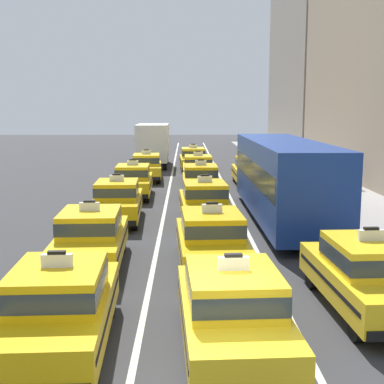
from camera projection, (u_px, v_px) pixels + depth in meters
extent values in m
cube|color=silver|center=(168.00, 193.00, 28.28)|extent=(0.14, 80.00, 0.01)
cube|color=silver|center=(228.00, 192.00, 28.32)|extent=(0.14, 80.00, 0.01)
cube|color=#9E9993|center=(362.00, 209.00, 23.44)|extent=(4.00, 90.00, 0.15)
cylinder|color=black|center=(40.00, 304.00, 11.42)|extent=(0.27, 0.65, 0.64)
cylinder|color=black|center=(109.00, 302.00, 11.51)|extent=(0.27, 0.65, 0.64)
cylinder|color=black|center=(90.00, 372.00, 8.49)|extent=(0.27, 0.65, 0.64)
cube|color=yellow|center=(61.00, 315.00, 9.90)|extent=(2.00, 4.58, 0.70)
cube|color=black|center=(61.00, 313.00, 9.89)|extent=(2.00, 4.22, 0.10)
cube|color=yellow|center=(58.00, 284.00, 9.65)|extent=(1.69, 2.17, 0.64)
cube|color=#2D3842|center=(58.00, 284.00, 9.65)|extent=(1.71, 2.19, 0.35)
cube|color=white|center=(57.00, 260.00, 9.58)|extent=(0.56, 0.15, 0.24)
cube|color=black|center=(57.00, 252.00, 9.55)|extent=(0.32, 0.12, 0.06)
cube|color=black|center=(79.00, 288.00, 12.12)|extent=(1.71, 0.22, 0.20)
cylinder|color=black|center=(75.00, 242.00, 16.62)|extent=(0.27, 0.65, 0.64)
cylinder|color=black|center=(122.00, 242.00, 16.70)|extent=(0.27, 0.65, 0.64)
cylinder|color=black|center=(55.00, 272.00, 13.60)|extent=(0.27, 0.65, 0.64)
cylinder|color=black|center=(113.00, 271.00, 13.68)|extent=(0.27, 0.65, 0.64)
cube|color=yellow|center=(91.00, 244.00, 15.10)|extent=(1.99, 4.57, 0.70)
cube|color=black|center=(91.00, 242.00, 15.09)|extent=(2.00, 4.21, 0.10)
cube|color=yellow|center=(90.00, 222.00, 14.84)|extent=(1.69, 2.17, 0.64)
cube|color=#2D3842|center=(90.00, 222.00, 14.84)|extent=(1.71, 2.19, 0.35)
cube|color=white|center=(89.00, 207.00, 14.77)|extent=(0.56, 0.14, 0.24)
cube|color=black|center=(89.00, 201.00, 14.75)|extent=(0.32, 0.12, 0.06)
cube|color=black|center=(101.00, 234.00, 17.32)|extent=(1.71, 0.21, 0.20)
cube|color=black|center=(80.00, 276.00, 12.96)|extent=(1.71, 0.21, 0.20)
cylinder|color=black|center=(103.00, 207.00, 22.55)|extent=(0.27, 0.65, 0.64)
cylinder|color=black|center=(138.00, 206.00, 22.63)|extent=(0.27, 0.65, 0.64)
cylinder|color=black|center=(94.00, 222.00, 19.53)|extent=(0.27, 0.65, 0.64)
cylinder|color=black|center=(134.00, 222.00, 19.61)|extent=(0.27, 0.65, 0.64)
cube|color=yellow|center=(118.00, 205.00, 21.03)|extent=(1.99, 4.57, 0.70)
cube|color=black|center=(118.00, 204.00, 21.02)|extent=(1.99, 4.21, 0.10)
cube|color=yellow|center=(117.00, 189.00, 20.77)|extent=(1.69, 2.17, 0.64)
cube|color=#2D3842|center=(117.00, 189.00, 20.77)|extent=(1.71, 2.19, 0.35)
cube|color=white|center=(117.00, 178.00, 20.70)|extent=(0.56, 0.14, 0.24)
cube|color=black|center=(117.00, 174.00, 20.68)|extent=(0.32, 0.12, 0.06)
cube|color=black|center=(122.00, 202.00, 23.24)|extent=(1.71, 0.21, 0.20)
cube|color=black|center=(113.00, 223.00, 18.89)|extent=(1.71, 0.21, 0.20)
cylinder|color=black|center=(122.00, 187.00, 28.29)|extent=(0.26, 0.65, 0.64)
cylinder|color=black|center=(149.00, 186.00, 28.35)|extent=(0.26, 0.65, 0.64)
cylinder|color=black|center=(116.00, 196.00, 25.27)|extent=(0.26, 0.65, 0.64)
cylinder|color=black|center=(147.00, 196.00, 25.33)|extent=(0.26, 0.65, 0.64)
cube|color=yellow|center=(133.00, 184.00, 26.75)|extent=(1.92, 4.55, 0.70)
cube|color=black|center=(133.00, 183.00, 26.75)|extent=(1.93, 4.19, 0.10)
cube|color=yellow|center=(133.00, 171.00, 26.50)|extent=(1.66, 2.14, 0.64)
cube|color=#2D3842|center=(133.00, 171.00, 26.50)|extent=(1.68, 2.16, 0.35)
cube|color=white|center=(133.00, 163.00, 26.43)|extent=(0.56, 0.14, 0.24)
cube|color=black|center=(133.00, 160.00, 26.41)|extent=(0.32, 0.12, 0.06)
cube|color=black|center=(136.00, 183.00, 28.97)|extent=(1.71, 0.19, 0.20)
cube|color=black|center=(130.00, 196.00, 24.61)|extent=(1.71, 0.19, 0.20)
cylinder|color=black|center=(136.00, 172.00, 34.41)|extent=(0.27, 0.65, 0.64)
cylinder|color=black|center=(158.00, 172.00, 34.50)|extent=(0.27, 0.65, 0.64)
cylinder|color=black|center=(134.00, 179.00, 31.40)|extent=(0.27, 0.65, 0.64)
cylinder|color=black|center=(159.00, 179.00, 31.49)|extent=(0.27, 0.65, 0.64)
cube|color=yellow|center=(147.00, 170.00, 32.90)|extent=(2.03, 4.59, 0.70)
cube|color=black|center=(147.00, 169.00, 32.89)|extent=(2.03, 4.23, 0.10)
cube|color=yellow|center=(146.00, 159.00, 32.64)|extent=(1.70, 2.18, 0.64)
cube|color=#2D3842|center=(146.00, 159.00, 32.64)|extent=(1.73, 2.20, 0.35)
cube|color=white|center=(146.00, 152.00, 32.57)|extent=(0.57, 0.15, 0.24)
cube|color=black|center=(146.00, 150.00, 32.55)|extent=(0.33, 0.13, 0.06)
cube|color=black|center=(147.00, 170.00, 35.11)|extent=(1.71, 0.23, 0.20)
cube|color=black|center=(146.00, 179.00, 30.76)|extent=(1.71, 0.23, 0.20)
cylinder|color=black|center=(143.00, 160.00, 42.28)|extent=(0.24, 0.64, 0.64)
cylinder|color=black|center=(167.00, 160.00, 42.31)|extent=(0.24, 0.64, 0.64)
cylinder|color=black|center=(139.00, 166.00, 38.43)|extent=(0.24, 0.64, 0.64)
cylinder|color=black|center=(165.00, 166.00, 38.46)|extent=(0.24, 0.64, 0.64)
cube|color=maroon|center=(155.00, 146.00, 43.10)|extent=(2.11, 2.21, 2.10)
cube|color=#2D3842|center=(156.00, 142.00, 44.10)|extent=(1.93, 0.07, 0.76)
cube|color=silver|center=(153.00, 142.00, 39.79)|extent=(2.33, 5.21, 2.70)
cylinder|color=black|center=(187.00, 307.00, 11.24)|extent=(0.27, 0.65, 0.64)
cylinder|color=black|center=(256.00, 305.00, 11.33)|extent=(0.27, 0.65, 0.64)
cylinder|color=black|center=(198.00, 380.00, 8.23)|extent=(0.27, 0.65, 0.64)
cylinder|color=black|center=(291.00, 377.00, 8.32)|extent=(0.27, 0.65, 0.64)
cube|color=yellow|center=(231.00, 319.00, 9.72)|extent=(2.02, 4.58, 0.70)
cube|color=black|center=(231.00, 316.00, 9.72)|extent=(2.03, 4.23, 0.10)
cube|color=yellow|center=(233.00, 287.00, 9.47)|extent=(1.70, 2.18, 0.64)
cube|color=#2D3842|center=(233.00, 287.00, 9.47)|extent=(1.72, 2.20, 0.35)
cube|color=white|center=(233.00, 263.00, 9.40)|extent=(0.57, 0.15, 0.24)
cube|color=black|center=(233.00, 255.00, 9.38)|extent=(0.33, 0.13, 0.06)
cube|color=black|center=(218.00, 291.00, 11.94)|extent=(1.71, 0.23, 0.20)
cylinder|color=black|center=(183.00, 245.00, 16.35)|extent=(0.27, 0.65, 0.64)
cylinder|color=black|center=(230.00, 244.00, 16.44)|extent=(0.27, 0.65, 0.64)
cylinder|color=black|center=(188.00, 276.00, 13.33)|extent=(0.27, 0.65, 0.64)
cylinder|color=black|center=(246.00, 275.00, 13.42)|extent=(0.27, 0.65, 0.64)
cube|color=yellow|center=(211.00, 246.00, 14.83)|extent=(2.03, 4.59, 0.70)
cube|color=black|center=(211.00, 244.00, 14.82)|extent=(2.03, 4.23, 0.10)
cube|color=yellow|center=(212.00, 224.00, 14.57)|extent=(1.70, 2.18, 0.64)
cube|color=#2D3842|center=(212.00, 224.00, 14.57)|extent=(1.73, 2.20, 0.35)
cube|color=white|center=(212.00, 208.00, 14.50)|extent=(0.57, 0.15, 0.24)
cube|color=black|center=(212.00, 203.00, 14.48)|extent=(0.33, 0.13, 0.06)
cube|color=black|center=(204.00, 236.00, 17.05)|extent=(1.71, 0.23, 0.20)
cube|color=black|center=(220.00, 280.00, 12.69)|extent=(1.71, 0.23, 0.20)
cylinder|color=black|center=(184.00, 208.00, 22.25)|extent=(0.27, 0.65, 0.64)
cylinder|color=black|center=(219.00, 208.00, 22.34)|extent=(0.27, 0.65, 0.64)
cylinder|color=black|center=(188.00, 224.00, 19.23)|extent=(0.27, 0.65, 0.64)
cylinder|color=black|center=(228.00, 223.00, 19.32)|extent=(0.27, 0.65, 0.64)
cube|color=yellow|center=(204.00, 207.00, 20.73)|extent=(2.02, 4.58, 0.70)
cube|color=black|center=(204.00, 205.00, 20.72)|extent=(2.03, 4.23, 0.10)
cube|color=yellow|center=(205.00, 190.00, 20.47)|extent=(1.70, 2.18, 0.64)
cube|color=#2D3842|center=(205.00, 190.00, 20.47)|extent=(1.72, 2.20, 0.35)
cube|color=white|center=(205.00, 179.00, 20.40)|extent=(0.57, 0.15, 0.24)
cube|color=black|center=(205.00, 175.00, 20.38)|extent=(0.33, 0.13, 0.06)
cube|color=black|center=(200.00, 203.00, 22.95)|extent=(1.71, 0.23, 0.20)
cube|color=black|center=(210.00, 225.00, 18.59)|extent=(1.71, 0.23, 0.20)
cylinder|color=black|center=(186.00, 187.00, 28.27)|extent=(0.25, 0.64, 0.64)
cylinder|color=black|center=(213.00, 187.00, 28.31)|extent=(0.25, 0.64, 0.64)
cylinder|color=black|center=(187.00, 196.00, 25.25)|extent=(0.25, 0.64, 0.64)
cylinder|color=black|center=(217.00, 196.00, 25.29)|extent=(0.25, 0.64, 0.64)
cube|color=yellow|center=(201.00, 184.00, 26.72)|extent=(1.85, 4.52, 0.70)
cube|color=black|center=(201.00, 183.00, 26.72)|extent=(1.87, 4.16, 0.10)
cube|color=yellow|center=(201.00, 172.00, 26.47)|extent=(1.62, 2.12, 0.64)
cube|color=#2D3842|center=(201.00, 172.00, 26.47)|extent=(1.64, 2.14, 0.35)
cube|color=white|center=(201.00, 163.00, 26.40)|extent=(0.56, 0.13, 0.24)
cube|color=black|center=(201.00, 160.00, 26.37)|extent=(0.32, 0.11, 0.06)
cube|color=black|center=(199.00, 183.00, 28.94)|extent=(1.71, 0.16, 0.20)
cube|color=black|center=(203.00, 196.00, 24.58)|extent=(1.71, 0.16, 0.20)
cylinder|color=black|center=(186.00, 174.00, 33.47)|extent=(0.25, 0.64, 0.64)
cylinder|color=black|center=(209.00, 174.00, 33.50)|extent=(0.25, 0.64, 0.64)
cylinder|color=black|center=(186.00, 181.00, 30.45)|extent=(0.25, 0.64, 0.64)
cylinder|color=black|center=(212.00, 181.00, 30.48)|extent=(0.25, 0.64, 0.64)
cube|color=yellow|center=(198.00, 172.00, 31.92)|extent=(1.84, 4.52, 0.70)
cube|color=black|center=(198.00, 171.00, 31.91)|extent=(1.86, 4.16, 0.10)
cube|color=yellow|center=(198.00, 161.00, 31.66)|extent=(1.62, 2.11, 0.64)
cube|color=#2D3842|center=(198.00, 161.00, 31.66)|extent=(1.64, 2.13, 0.35)
cube|color=white|center=(198.00, 154.00, 31.59)|extent=(0.56, 0.13, 0.24)
cube|color=black|center=(198.00, 151.00, 31.57)|extent=(0.32, 0.11, 0.06)
cube|color=black|center=(197.00, 171.00, 34.14)|extent=(1.71, 0.16, 0.20)
cube|color=black|center=(199.00, 181.00, 29.77)|extent=(1.71, 0.16, 0.20)
cylinder|color=black|center=(182.00, 164.00, 39.39)|extent=(0.27, 0.65, 0.64)
cylinder|color=black|center=(202.00, 164.00, 39.47)|extent=(0.27, 0.65, 0.64)
cylinder|color=black|center=(184.00, 169.00, 36.38)|extent=(0.27, 0.65, 0.64)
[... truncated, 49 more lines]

